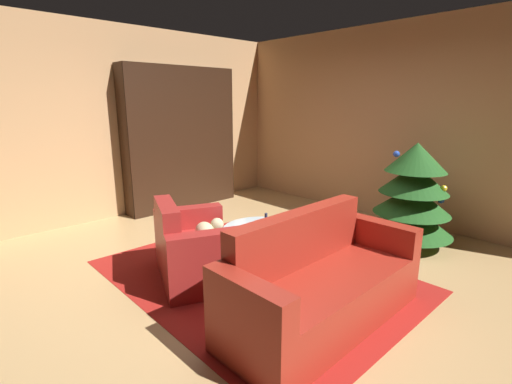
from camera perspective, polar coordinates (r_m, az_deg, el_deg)
name	(u,v)px	position (r m, az deg, el deg)	size (l,w,h in m)	color
ground_plane	(259,269)	(3.97, 0.40, -11.71)	(6.71, 6.71, 0.00)	tan
wall_back	(393,124)	(5.74, 20.25, 9.77)	(5.71, 0.06, 2.77)	tan
wall_left	(129,123)	(5.97, -18.91, 10.00)	(0.06, 5.35, 2.77)	tan
area_rug	(255,275)	(3.83, -0.22, -12.70)	(2.99, 2.23, 0.01)	#A41E18
bookshelf_unit	(188,140)	(6.20, -10.39, 7.83)	(0.33, 1.90, 2.23)	black
armchair_red	(195,250)	(3.74, -9.36, -8.78)	(1.20, 1.04, 0.79)	maroon
couch_red	(320,286)	(3.06, 9.87, -14.00)	(0.74, 1.81, 0.85)	maroon
coffee_table	(262,232)	(3.76, 0.93, -6.17)	(0.80, 0.80, 0.46)	black
book_stack_on_table	(265,225)	(3.77, 1.44, -5.02)	(0.24, 0.18, 0.06)	#387E57
bottle_on_table	(266,227)	(3.51, 1.54, -5.41)	(0.07, 0.07, 0.23)	navy
decorated_tree	(413,195)	(4.77, 22.93, -0.40)	(0.98, 0.98, 1.25)	brown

